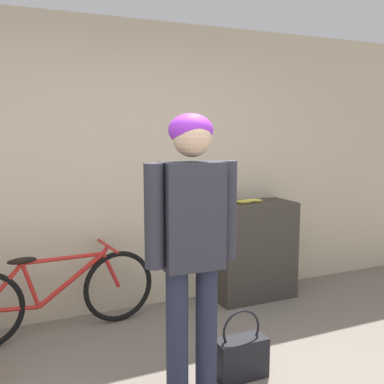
{
  "coord_description": "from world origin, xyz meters",
  "views": [
    {
      "loc": [
        -1.02,
        -1.63,
        1.66
      ],
      "look_at": [
        0.03,
        0.72,
        1.29
      ],
      "focal_mm": 42.0,
      "sensor_mm": 36.0,
      "label": 1
    }
  ],
  "objects_px": {
    "bicycle": "(55,295)",
    "person": "(192,231)",
    "banana": "(245,201)",
    "handbag": "(241,356)"
  },
  "relations": [
    {
      "from": "bicycle",
      "to": "handbag",
      "type": "height_order",
      "value": "bicycle"
    },
    {
      "from": "banana",
      "to": "handbag",
      "type": "distance_m",
      "value": 1.64
    },
    {
      "from": "person",
      "to": "banana",
      "type": "relative_size",
      "value": 4.68
    },
    {
      "from": "person",
      "to": "handbag",
      "type": "relative_size",
      "value": 3.67
    },
    {
      "from": "person",
      "to": "handbag",
      "type": "height_order",
      "value": "person"
    },
    {
      "from": "banana",
      "to": "handbag",
      "type": "relative_size",
      "value": 0.78
    },
    {
      "from": "person",
      "to": "banana",
      "type": "bearing_deg",
      "value": 51.46
    },
    {
      "from": "bicycle",
      "to": "handbag",
      "type": "xyz_separation_m",
      "value": [
        1.05,
        -1.15,
        -0.18
      ]
    },
    {
      "from": "bicycle",
      "to": "handbag",
      "type": "relative_size",
      "value": 3.56
    },
    {
      "from": "bicycle",
      "to": "person",
      "type": "bearing_deg",
      "value": -68.53
    }
  ]
}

